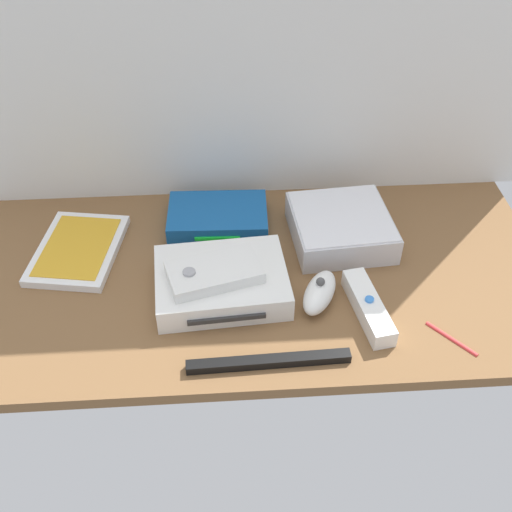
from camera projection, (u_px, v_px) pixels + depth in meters
ground_plane at (256, 278)px, 104.80cm from camera, size 100.00×48.00×2.00cm
back_wall at (246, 30)px, 101.30cm from camera, size 110.00×1.20×64.00cm
game_console at (222, 282)px, 99.45cm from camera, size 22.10×17.65×4.40cm
mini_computer at (341, 227)px, 109.42cm from camera, size 18.28×18.28×5.30cm
game_case at (78, 249)px, 107.66cm from camera, size 16.51×20.96×1.56cm
network_router at (218, 217)px, 113.07cm from camera, size 18.38×12.82×3.40cm
remote_wand at (368, 307)px, 96.23cm from camera, size 5.96×15.19×3.40cm
remote_nunchuk at (319, 292)px, 97.90cm from camera, size 8.34×10.92×5.10cm
remote_classic_pad at (214, 272)px, 96.52cm from camera, size 16.00×11.51×2.40cm
sensor_bar at (269, 361)px, 89.19cm from camera, size 24.04×2.54×1.40cm
stylus_pen at (452, 338)px, 93.02cm from camera, size 6.30×7.36×0.70cm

